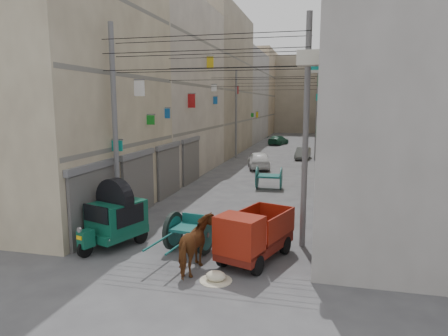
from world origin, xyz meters
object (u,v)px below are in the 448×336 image
(auto_rickshaw, at_px, (115,216))
(distant_car_green, at_px, (278,140))
(distant_car_white, at_px, (259,160))
(horse, at_px, (198,245))
(second_cart, at_px, (269,177))
(distant_car_grey, at_px, (303,153))
(mini_truck, at_px, (250,239))
(feed_sack, at_px, (216,276))
(tonga_cart, at_px, (189,232))

(auto_rickshaw, distance_m, distant_car_green, 36.84)
(distant_car_white, bearing_deg, horse, 80.12)
(distant_car_green, bearing_deg, horse, 108.71)
(second_cart, bearing_deg, distant_car_grey, 82.84)
(second_cart, height_order, horse, horse)
(second_cart, distance_m, distant_car_grey, 13.59)
(distant_car_grey, bearing_deg, distant_car_green, 110.18)
(auto_rickshaw, bearing_deg, mini_truck, 13.37)
(auto_rickshaw, bearing_deg, distant_car_green, 106.06)
(distant_car_white, height_order, distant_car_green, distant_car_white)
(horse, xyz_separation_m, distant_car_green, (-1.78, 38.21, -0.26))
(auto_rickshaw, relative_size, distant_car_grey, 0.84)
(auto_rickshaw, height_order, feed_sack, auto_rickshaw)
(feed_sack, xyz_separation_m, distant_car_white, (-1.95, 20.11, 0.53))
(distant_car_grey, height_order, distant_car_green, distant_car_green)
(tonga_cart, bearing_deg, distant_car_grey, 91.71)
(mini_truck, distance_m, second_cart, 11.34)
(tonga_cart, distance_m, feed_sack, 2.57)
(horse, distance_m, distant_car_white, 19.62)
(distant_car_white, xyz_separation_m, distant_car_grey, (3.07, 6.20, -0.14))
(feed_sack, xyz_separation_m, distant_car_green, (-2.48, 38.74, 0.41))
(auto_rickshaw, bearing_deg, second_cart, 88.36)
(second_cart, bearing_deg, horse, -94.11)
(mini_truck, relative_size, second_cart, 2.17)
(second_cart, relative_size, distant_car_grey, 0.47)
(tonga_cart, relative_size, second_cart, 1.99)
(auto_rickshaw, distance_m, distant_car_grey, 24.94)
(second_cart, bearing_deg, mini_truck, -87.06)
(mini_truck, bearing_deg, second_cart, 113.32)
(distant_car_white, bearing_deg, auto_rickshaw, 69.40)
(tonga_cart, relative_size, distant_car_green, 0.80)
(distant_car_green, bearing_deg, second_cart, 111.11)
(second_cart, distance_m, horse, 12.26)
(auto_rickshaw, xyz_separation_m, distant_car_white, (2.26, 18.17, -0.42))
(auto_rickshaw, xyz_separation_m, horse, (3.50, -1.41, -0.28))
(feed_sack, bearing_deg, mini_truck, 63.64)
(second_cart, bearing_deg, auto_rickshaw, -112.05)
(distant_car_white, bearing_deg, second_cart, 90.04)
(tonga_cart, distance_m, distant_car_grey, 24.43)
(auto_rickshaw, distance_m, mini_truck, 4.97)
(tonga_cart, xyz_separation_m, second_cart, (1.31, 10.76, 0.02))
(mini_truck, xyz_separation_m, distant_car_green, (-3.21, 37.26, -0.27))
(tonga_cart, bearing_deg, mini_truck, -5.87)
(horse, relative_size, distant_car_grey, 0.60)
(mini_truck, xyz_separation_m, distant_car_grey, (0.38, 24.83, -0.29))
(auto_rickshaw, bearing_deg, horse, -3.20)
(distant_car_white, distance_m, distant_car_grey, 6.92)
(auto_rickshaw, height_order, distant_car_grey, auto_rickshaw)
(auto_rickshaw, distance_m, feed_sack, 4.73)
(tonga_cart, height_order, mini_truck, mini_truck)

